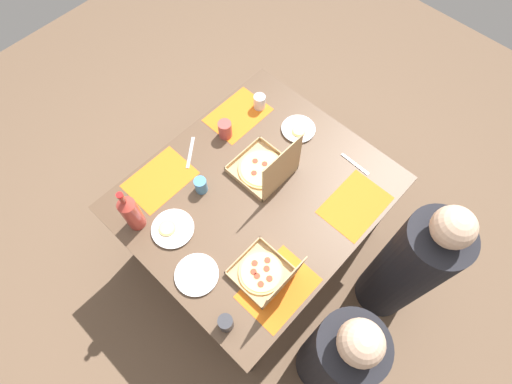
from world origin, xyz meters
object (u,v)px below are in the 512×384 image
object	(u,v)px
pizza_box_center	(266,275)
soda_bottle	(131,212)
plate_far_left	(197,275)
pizza_box_edge_far	(265,169)
plate_near_right	(172,229)
cup_spare	(226,323)
diner_right_seat	(336,356)
cup_dark	(225,129)
cup_clear_left	(201,185)
cup_red	(260,102)
plate_far_right	(298,129)
diner_left_seat	(407,268)

from	to	relation	value
pizza_box_center	soda_bottle	world-z (taller)	soda_bottle
plate_far_left	pizza_box_center	bearing A→B (deg)	131.68
pizza_box_edge_far	plate_near_right	distance (m)	0.59
cup_spare	diner_right_seat	world-z (taller)	diner_right_seat
plate_far_left	diner_right_seat	xyz separation A→B (m)	(-0.23, 0.74, -0.27)
soda_bottle	cup_spare	world-z (taller)	soda_bottle
cup_dark	cup_clear_left	size ratio (longest dim) A/B	1.15
pizza_box_edge_far	cup_red	xyz separation A→B (m)	(-0.32, -0.34, -0.00)
cup_red	cup_clear_left	size ratio (longest dim) A/B	0.98
plate_near_right	cup_red	size ratio (longest dim) A/B	2.39
cup_red	diner_right_seat	xyz separation A→B (m)	(0.75, 1.23, -0.30)
cup_spare	cup_dark	bearing A→B (deg)	-134.46
plate_far_left	cup_red	distance (m)	1.09
plate_far_left	cup_red	world-z (taller)	cup_red
pizza_box_edge_far	diner_right_seat	xyz separation A→B (m)	(0.43, 0.89, -0.31)
pizza_box_center	cup_dark	world-z (taller)	pizza_box_center
plate_far_right	cup_red	bearing A→B (deg)	-84.20
pizza_box_edge_far	plate_far_right	bearing A→B (deg)	-170.64
plate_far_left	cup_dark	distance (m)	0.84
plate_far_right	cup_clear_left	distance (m)	0.67
pizza_box_center	plate_near_right	bearing A→B (deg)	-74.31
plate_far_right	plate_near_right	bearing A→B (deg)	-3.95
pizza_box_center	cup_dark	size ratio (longest dim) A/B	2.65
cup_clear_left	diner_left_seat	distance (m)	1.21
pizza_box_edge_far	cup_spare	xyz separation A→B (m)	(0.72, 0.42, 0.00)
plate_far_right	cup_dark	size ratio (longest dim) A/B	1.84
cup_clear_left	diner_left_seat	xyz separation A→B (m)	(-0.50, 1.07, -0.26)
cup_red	diner_left_seat	xyz separation A→B (m)	(0.13, 1.23, -0.26)
diner_right_seat	pizza_box_edge_far	bearing A→B (deg)	-115.59
pizza_box_center	plate_far_left	size ratio (longest dim) A/B	1.33
soda_bottle	cup_dark	size ratio (longest dim) A/B	2.97
pizza_box_edge_far	plate_far_left	bearing A→B (deg)	12.74
cup_red	cup_dark	bearing A→B (deg)	-0.33
pizza_box_edge_far	pizza_box_center	world-z (taller)	pizza_box_edge_far
soda_bottle	diner_right_seat	xyz separation A→B (m)	(-0.25, 1.17, -0.39)
cup_red	plate_far_left	bearing A→B (deg)	26.79
cup_dark	cup_clear_left	distance (m)	0.38
plate_far_left	diner_left_seat	world-z (taller)	diner_left_seat
cup_clear_left	pizza_box_center	bearing A→B (deg)	78.48
diner_left_seat	cup_red	bearing A→B (deg)	-96.17
soda_bottle	cup_red	world-z (taller)	soda_bottle
pizza_box_center	cup_red	distance (m)	1.05
pizza_box_center	cup_red	bearing A→B (deg)	-135.25
pizza_box_edge_far	plate_far_left	world-z (taller)	pizza_box_edge_far
pizza_box_edge_far	soda_bottle	bearing A→B (deg)	-22.64
plate_near_right	soda_bottle	distance (m)	0.22
plate_near_right	diner_right_seat	world-z (taller)	diner_right_seat
pizza_box_center	plate_far_right	distance (m)	0.90
plate_far_right	plate_near_right	world-z (taller)	same
cup_spare	cup_clear_left	world-z (taller)	cup_spare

